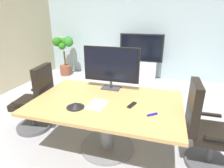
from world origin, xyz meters
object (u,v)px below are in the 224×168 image
Objects in this scene: office_chair_right at (205,133)px; tv_monitor at (111,66)px; wall_display_unit at (140,65)px; office_chair_left at (36,104)px; remote_control at (132,105)px; conference_phone at (75,105)px; potted_plant at (64,50)px; conference_table at (107,113)px.

tv_monitor is at bearing 71.80° from office_chair_right.
office_chair_left is at bearing -112.63° from wall_display_unit.
remote_control is (-0.89, -0.07, 0.29)m from office_chair_right.
remote_control is (0.65, 0.24, -0.02)m from conference_phone.
wall_display_unit is 2.35m from potted_plant.
office_chair_left is at bearing 156.02° from conference_phone.
office_chair_left is at bearing 87.12° from office_chair_right.
tv_monitor is at bearing 98.73° from conference_table.
tv_monitor reaches higher than potted_plant.
tv_monitor reaches higher than conference_table.
conference_phone is at bearing -95.37° from wall_display_unit.
potted_plant is (-2.31, 2.94, 0.23)m from conference_table.
remote_control is at bearing 76.66° from office_chair_left.
conference_phone is at bearing 58.76° from office_chair_left.
office_chair_right is 1.51m from tv_monitor.
conference_table is 1.76× the size of office_chair_right.
conference_table is 3.75m from potted_plant.
tv_monitor is 0.71× the size of potted_plant.
conference_table is at bearing -51.83° from potted_plant.
office_chair_right is at bearing -68.26° from wall_display_unit.
office_chair_left reaches higher than remote_control.
conference_table is 0.47m from conference_phone.
remote_control reaches higher than conference_table.
wall_display_unit reaches higher than potted_plant.
wall_display_unit is (-1.23, 3.08, -0.01)m from office_chair_right.
tv_monitor is 0.83m from conference_phone.
potted_plant reaches higher than office_chair_left.
wall_display_unit is (0.08, 2.67, -0.65)m from tv_monitor.
conference_table is 2.29× the size of tv_monitor.
potted_plant is 3.99m from remote_control.
conference_phone is (2.00, -3.22, -0.02)m from potted_plant.
conference_table is 0.70m from tv_monitor.
conference_phone is (0.92, -0.41, 0.31)m from office_chair_left.
office_chair_left is at bearing -164.80° from tv_monitor.
wall_display_unit is at bearing 89.86° from conference_table.
office_chair_left is 1.06m from conference_phone.
office_chair_right is (1.24, 0.04, -0.10)m from conference_table.
remote_control is (0.33, -3.15, 0.30)m from wall_display_unit.
office_chair_right is 4.95× the size of conference_phone.
potted_plant is at bearing -166.30° from office_chair_left.
office_chair_right is (2.47, -0.09, 0.00)m from office_chair_left.
office_chair_right is 6.41× the size of remote_control.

